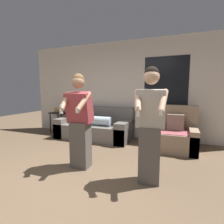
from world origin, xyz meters
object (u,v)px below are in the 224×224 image
at_px(couch, 95,127).
at_px(side_table, 59,115).
at_px(person_right, 150,125).
at_px(armchair, 175,135).
at_px(person_left, 80,121).

distance_m(couch, side_table, 1.40).
bearing_deg(person_right, side_table, 147.14).
height_order(armchair, person_right, person_right).
distance_m(couch, person_right, 2.67).
height_order(person_left, person_right, person_right).
distance_m(armchair, person_right, 1.80).
xyz_separation_m(side_table, person_right, (3.20, -2.06, 0.31)).
xyz_separation_m(couch, side_table, (-1.36, 0.21, 0.24)).
distance_m(couch, armchair, 2.14).
bearing_deg(person_right, couch, 134.62).
xyz_separation_m(armchair, person_left, (-1.49, -1.63, 0.49)).
relative_size(couch, side_table, 2.61).
distance_m(armchair, person_left, 2.27).
distance_m(armchair, side_table, 3.52).
bearing_deg(person_left, couch, 109.54).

